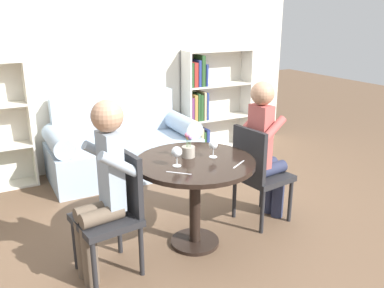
{
  "coord_description": "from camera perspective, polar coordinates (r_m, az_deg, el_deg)",
  "views": [
    {
      "loc": [
        -1.42,
        -2.6,
        1.83
      ],
      "look_at": [
        0.0,
        0.05,
        0.85
      ],
      "focal_mm": 38.0,
      "sensor_mm": 36.0,
      "label": 1
    }
  ],
  "objects": [
    {
      "name": "person_right",
      "position": [
        3.64,
        10.26,
        -0.69
      ],
      "size": [
        0.45,
        0.38,
        1.29
      ],
      "rotation": [
        0.0,
        0.0,
        1.71
      ],
      "color": "#282D47",
      "rests_on": "ground_plane"
    },
    {
      "name": "chair_left",
      "position": [
        2.99,
        -10.8,
        -8.87
      ],
      "size": [
        0.47,
        0.47,
        0.9
      ],
      "rotation": [
        0.0,
        0.0,
        -1.44
      ],
      "color": "#232326",
      "rests_on": "ground_plane"
    },
    {
      "name": "knife_left_setting",
      "position": [
        2.91,
        -1.88,
        -4.08
      ],
      "size": [
        0.14,
        0.14,
        0.0
      ],
      "color": "silver",
      "rests_on": "round_table"
    },
    {
      "name": "person_left",
      "position": [
        2.87,
        -12.51,
        -5.62
      ],
      "size": [
        0.44,
        0.37,
        1.29
      ],
      "rotation": [
        0.0,
        0.0,
        -1.44
      ],
      "color": "brown",
      "rests_on": "ground_plane"
    },
    {
      "name": "wine_glass_left",
      "position": [
        3.01,
        -2.15,
        -1.2
      ],
      "size": [
        0.08,
        0.08,
        0.15
      ],
      "color": "white",
      "rests_on": "round_table"
    },
    {
      "name": "ground_plane",
      "position": [
        3.48,
        0.4,
        -13.73
      ],
      "size": [
        16.0,
        16.0,
        0.0
      ],
      "primitive_type": "plane",
      "color": "brown"
    },
    {
      "name": "fork_left_setting",
      "position": [
        3.09,
        6.58,
        -2.85
      ],
      "size": [
        0.17,
        0.11,
        0.0
      ],
      "color": "silver",
      "rests_on": "round_table"
    },
    {
      "name": "bookshelf_right",
      "position": [
        5.48,
        2.16,
        5.63
      ],
      "size": [
        0.96,
        0.28,
        1.37
      ],
      "color": "silver",
      "rests_on": "ground_plane"
    },
    {
      "name": "round_table",
      "position": [
        3.21,
        0.42,
        -4.76
      ],
      "size": [
        0.94,
        0.94,
        0.73
      ],
      "color": "black",
      "rests_on": "ground_plane"
    },
    {
      "name": "chair_right",
      "position": [
        3.64,
        9.23,
        -3.77
      ],
      "size": [
        0.47,
        0.47,
        0.9
      ],
      "rotation": [
        0.0,
        0.0,
        1.71
      ],
      "color": "#232326",
      "rests_on": "ground_plane"
    },
    {
      "name": "flower_vase",
      "position": [
        3.21,
        -0.51,
        -0.81
      ],
      "size": [
        0.11,
        0.11,
        0.21
      ],
      "color": "#9E9384",
      "rests_on": "round_table"
    },
    {
      "name": "couch",
      "position": [
        4.82,
        -9.62,
        -0.62
      ],
      "size": [
        1.69,
        0.8,
        0.92
      ],
      "color": "#9EB2C6",
      "rests_on": "ground_plane"
    },
    {
      "name": "wine_glass_right",
      "position": [
        3.2,
        3.03,
        -0.2
      ],
      "size": [
        0.07,
        0.07,
        0.14
      ],
      "color": "white",
      "rests_on": "round_table"
    },
    {
      "name": "back_wall",
      "position": [
        5.0,
        -11.88,
        12.13
      ],
      "size": [
        5.2,
        0.05,
        2.7
      ],
      "color": "beige",
      "rests_on": "ground_plane"
    }
  ]
}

